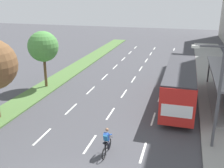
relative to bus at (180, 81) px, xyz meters
name	(u,v)px	position (x,y,z in m)	size (l,w,h in m)	color
median_strip	(69,73)	(-13.55, 6.03, -2.01)	(2.60, 52.00, 0.12)	#4C7038
sidewalk_right	(219,85)	(4.00, 6.03, -1.99)	(4.50, 52.00, 0.15)	gray
lane_divider_left	(98,83)	(-8.75, 3.32, -2.06)	(0.14, 45.57, 0.01)	white
lane_divider_center	(129,86)	(-5.25, 3.32, -2.06)	(0.14, 45.57, 0.01)	white
lane_divider_right	(162,89)	(-1.75, 3.32, -2.06)	(0.14, 45.57, 0.01)	white
bus	(180,81)	(0.00, 0.00, 0.00)	(2.54, 11.29, 3.37)	red
cyclist	(107,143)	(-3.88, -9.46, -1.28)	(0.46, 1.82, 1.71)	black
median_tree_third	(43,47)	(-13.56, 0.54, 2.25)	(3.07, 3.07, 5.75)	brown
streetlight	(216,90)	(2.17, -7.03, 1.82)	(1.91, 0.24, 6.50)	#4C4C51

